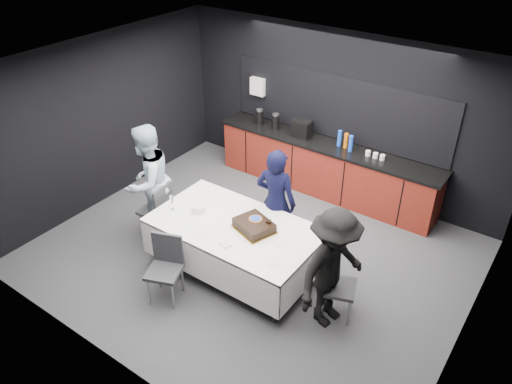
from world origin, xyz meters
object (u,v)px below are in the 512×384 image
chair_near (166,263)px  person_left (148,182)px  champagne_flute (172,200)px  chair_left (159,207)px  chair_right (333,281)px  party_table (235,233)px  person_right (333,269)px  person_center (276,202)px  plate_stack (199,208)px  cake_assembly (254,225)px

chair_near → person_left: bearing=142.7°
champagne_flute → chair_left: size_ratio=0.24×
chair_near → person_left: 1.55m
champagne_flute → chair_right: champagne_flute is taller
party_table → chair_left: bearing=-178.4°
person_left → party_table: bearing=84.2°
person_right → person_center: bearing=70.6°
champagne_flute → person_center: bearing=38.9°
champagne_flute → plate_stack: bearing=29.1°
person_left → person_right: size_ratio=1.09×
champagne_flute → chair_near: bearing=-53.8°
party_table → chair_near: chair_near is taller
person_center → cake_assembly: bearing=88.3°
cake_assembly → person_left: (-1.91, -0.08, 0.06)m
chair_right → person_right: size_ratio=0.56×
cake_assembly → chair_near: cake_assembly is taller
chair_left → cake_assembly: bearing=3.6°
plate_stack → person_right: bearing=-1.9°
plate_stack → chair_left: chair_left is taller
champagne_flute → person_right: (2.50, 0.12, -0.11)m
plate_stack → person_left: size_ratio=0.12×
party_table → cake_assembly: (0.28, 0.07, 0.20)m
plate_stack → person_center: bearing=42.3°
plate_stack → chair_near: size_ratio=0.23×
chair_right → chair_near: same height
cake_assembly → plate_stack: 0.90m
cake_assembly → champagne_flute: size_ratio=2.86×
party_table → person_center: person_center is taller
person_center → champagne_flute: bearing=30.1°
champagne_flute → cake_assembly: bearing=12.7°
cake_assembly → plate_stack: bearing=-174.2°
champagne_flute → person_center: 1.48m
party_table → cake_assembly: bearing=13.5°
plate_stack → person_right: (2.16, -0.07, -0.00)m
chair_near → person_left: size_ratio=0.51×
champagne_flute → person_center: size_ratio=0.13×
plate_stack → person_right: 2.16m
party_table → person_right: person_right is taller
cake_assembly → chair_left: (-1.71, -0.11, -0.31)m
plate_stack → person_center: person_center is taller
person_left → chair_near: bearing=46.6°
person_center → person_right: bearing=140.1°
plate_stack → person_center: size_ratio=0.12×
person_left → plate_stack: bearing=83.0°
party_table → person_left: bearing=-179.6°
party_table → chair_right: size_ratio=2.51×
plate_stack → chair_near: bearing=-78.3°
plate_stack → champagne_flute: 0.40m
chair_right → chair_near: (-1.94, -0.95, 0.00)m
plate_stack → champagne_flute: (-0.34, -0.19, 0.11)m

